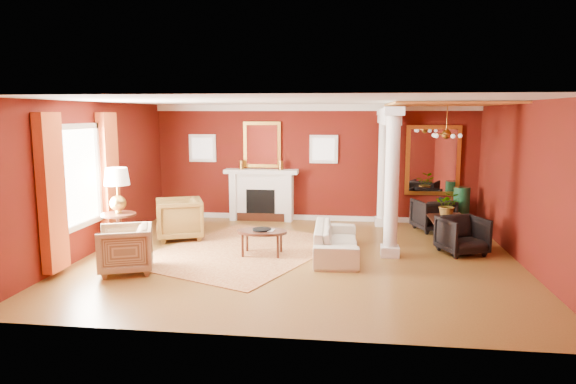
# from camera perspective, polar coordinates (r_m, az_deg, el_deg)

# --- Properties ---
(ground) EXTENTS (8.00, 8.00, 0.00)m
(ground) POSITION_cam_1_polar(r_m,az_deg,el_deg) (9.71, 1.21, -7.29)
(ground) COLOR brown
(ground) RESTS_ON ground
(room_shell) EXTENTS (8.04, 7.04, 2.92)m
(room_shell) POSITION_cam_1_polar(r_m,az_deg,el_deg) (9.36, 1.25, 4.67)
(room_shell) COLOR #560F0B
(room_shell) RESTS_ON ground
(fireplace) EXTENTS (1.85, 0.42, 1.29)m
(fireplace) POSITION_cam_1_polar(r_m,az_deg,el_deg) (12.97, -2.96, -0.31)
(fireplace) COLOR white
(fireplace) RESTS_ON ground
(overmantel_mirror) EXTENTS (0.95, 0.07, 1.15)m
(overmantel_mirror) POSITION_cam_1_polar(r_m,az_deg,el_deg) (12.96, -2.89, 5.27)
(overmantel_mirror) COLOR #E9BB44
(overmantel_mirror) RESTS_ON fireplace
(flank_window_left) EXTENTS (0.70, 0.07, 0.70)m
(flank_window_left) POSITION_cam_1_polar(r_m,az_deg,el_deg) (13.34, -9.48, 4.83)
(flank_window_left) COLOR white
(flank_window_left) RESTS_ON room_shell
(flank_window_right) EXTENTS (0.70, 0.07, 0.70)m
(flank_window_right) POSITION_cam_1_polar(r_m,az_deg,el_deg) (12.80, 3.99, 4.77)
(flank_window_right) COLOR white
(flank_window_right) RESTS_ON room_shell
(left_window) EXTENTS (0.21, 2.55, 2.60)m
(left_window) POSITION_cam_1_polar(r_m,az_deg,el_deg) (10.03, -21.86, 0.91)
(left_window) COLOR white
(left_window) RESTS_ON room_shell
(column_front) EXTENTS (0.36, 0.36, 2.80)m
(column_front) POSITION_cam_1_polar(r_m,az_deg,el_deg) (9.69, 11.47, 1.13)
(column_front) COLOR white
(column_front) RESTS_ON ground
(column_back) EXTENTS (0.36, 0.36, 2.80)m
(column_back) POSITION_cam_1_polar(r_m,az_deg,el_deg) (12.37, 10.57, 2.77)
(column_back) COLOR white
(column_back) RESTS_ON ground
(header_beam) EXTENTS (0.30, 3.20, 0.32)m
(header_beam) POSITION_cam_1_polar(r_m,az_deg,el_deg) (11.21, 11.06, 8.27)
(header_beam) COLOR white
(header_beam) RESTS_ON column_front
(amber_ceiling) EXTENTS (2.30, 3.40, 0.04)m
(amber_ceiling) POSITION_cam_1_polar(r_m,az_deg,el_deg) (11.20, 17.11, 9.33)
(amber_ceiling) COLOR #E59643
(amber_ceiling) RESTS_ON room_shell
(dining_mirror) EXTENTS (1.30, 0.07, 1.70)m
(dining_mirror) POSITION_cam_1_polar(r_m,az_deg,el_deg) (12.93, 15.80, 3.39)
(dining_mirror) COLOR #E9BB44
(dining_mirror) RESTS_ON room_shell
(chandelier) EXTENTS (0.60, 0.62, 0.75)m
(chandelier) POSITION_cam_1_polar(r_m,az_deg,el_deg) (11.26, 17.18, 6.15)
(chandelier) COLOR #BB923A
(chandelier) RESTS_ON room_shell
(crown_trim) EXTENTS (8.00, 0.08, 0.16)m
(crown_trim) POSITION_cam_1_polar(r_m,az_deg,el_deg) (12.78, 2.90, 9.35)
(crown_trim) COLOR white
(crown_trim) RESTS_ON room_shell
(base_trim) EXTENTS (8.00, 0.08, 0.12)m
(base_trim) POSITION_cam_1_polar(r_m,az_deg,el_deg) (13.05, 2.81, -2.86)
(base_trim) COLOR white
(base_trim) RESTS_ON ground
(rug) EXTENTS (4.22, 4.74, 0.02)m
(rug) POSITION_cam_1_polar(r_m,az_deg,el_deg) (10.21, -5.08, -6.48)
(rug) COLOR maroon
(rug) RESTS_ON ground
(sofa) EXTENTS (0.67, 2.06, 0.80)m
(sofa) POSITION_cam_1_polar(r_m,az_deg,el_deg) (9.74, 5.39, -4.85)
(sofa) COLOR beige
(sofa) RESTS_ON ground
(armchair_leopard) EXTENTS (1.17, 1.20, 0.97)m
(armchair_leopard) POSITION_cam_1_polar(r_m,az_deg,el_deg) (11.24, -12.02, -2.72)
(armchair_leopard) COLOR black
(armchair_leopard) RESTS_ON ground
(armchair_stripe) EXTENTS (1.06, 1.09, 0.88)m
(armchair_stripe) POSITION_cam_1_polar(r_m,az_deg,el_deg) (9.17, -17.65, -5.82)
(armchair_stripe) COLOR tan
(armchair_stripe) RESTS_ON ground
(coffee_table) EXTENTS (0.95, 0.95, 0.48)m
(coffee_table) POSITION_cam_1_polar(r_m,az_deg,el_deg) (9.77, -2.91, -4.55)
(coffee_table) COLOR black
(coffee_table) RESTS_ON ground
(coffee_book) EXTENTS (0.18, 0.03, 0.24)m
(coffee_book) POSITION_cam_1_polar(r_m,az_deg,el_deg) (9.72, -2.60, -3.62)
(coffee_book) COLOR black
(coffee_book) RESTS_ON coffee_table
(side_table) EXTENTS (0.66, 0.66, 1.65)m
(side_table) POSITION_cam_1_polar(r_m,az_deg,el_deg) (10.37, -18.41, -0.29)
(side_table) COLOR black
(side_table) RESTS_ON ground
(dining_table) EXTENTS (0.50, 1.38, 0.77)m
(dining_table) POSITION_cam_1_polar(r_m,az_deg,el_deg) (11.42, 17.43, -3.26)
(dining_table) COLOR black
(dining_table) RESTS_ON ground
(dining_chair_near) EXTENTS (0.99, 0.96, 0.80)m
(dining_chair_near) POSITION_cam_1_polar(r_m,az_deg,el_deg) (10.41, 18.82, -4.40)
(dining_chair_near) COLOR black
(dining_chair_near) RESTS_ON ground
(dining_chair_far) EXTENTS (1.00, 0.97, 0.82)m
(dining_chair_far) POSITION_cam_1_polar(r_m,az_deg,el_deg) (12.26, 15.80, -2.28)
(dining_chair_far) COLOR black
(dining_chair_far) RESTS_ON ground
(green_urn) EXTENTS (0.42, 0.42, 1.00)m
(green_urn) POSITION_cam_1_polar(r_m,az_deg,el_deg) (12.63, 18.66, -2.17)
(green_urn) COLOR #154425
(green_urn) RESTS_ON ground
(potted_plant) EXTENTS (0.59, 0.64, 0.43)m
(potted_plant) POSITION_cam_1_polar(r_m,az_deg,el_deg) (11.34, 17.38, -0.26)
(potted_plant) COLOR #26591E
(potted_plant) RESTS_ON dining_table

